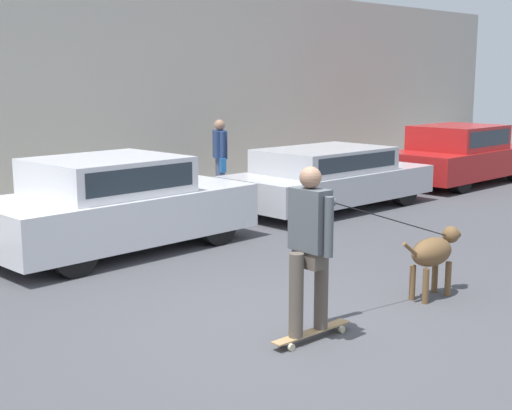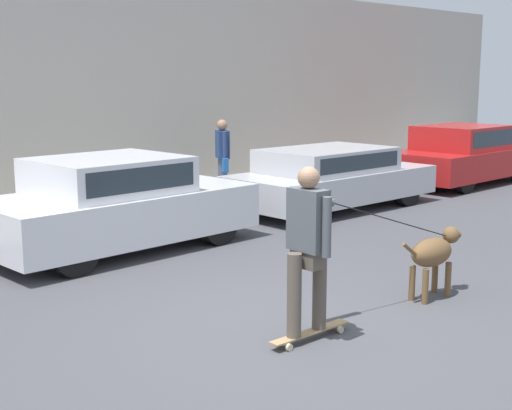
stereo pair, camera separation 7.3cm
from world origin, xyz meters
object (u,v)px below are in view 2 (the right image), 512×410
object	(u,v)px
parked_car_2	(331,178)
parked_car_3	(464,156)
parked_car_1	(116,205)
dog	(433,253)
pedestrian_with_bag	(223,154)
skateboarder	(309,243)

from	to	relation	value
parked_car_2	parked_car_3	distance (m)	4.66
parked_car_1	dog	distance (m)	4.60
parked_car_2	dog	xyz separation A→B (m)	(-3.31, -4.39, -0.07)
pedestrian_with_bag	dog	bearing A→B (deg)	99.06
parked_car_3	pedestrian_with_bag	bearing A→B (deg)	158.42
parked_car_1	skateboarder	bearing A→B (deg)	-100.38
parked_car_2	parked_car_3	world-z (taller)	parked_car_3
parked_car_2	skateboarder	xyz separation A→B (m)	(-5.32, -4.34, 0.36)
parked_car_1	parked_car_3	size ratio (longest dim) A/B	0.97
parked_car_2	parked_car_1	bearing A→B (deg)	-179.67
parked_car_1	dog	xyz separation A→B (m)	(1.37, -4.39, -0.14)
parked_car_3	parked_car_2	bearing A→B (deg)	179.28
parked_car_1	pedestrian_with_bag	world-z (taller)	pedestrian_with_bag
parked_car_1	skateboarder	size ratio (longest dim) A/B	1.42
pedestrian_with_bag	parked_car_3	bearing A→B (deg)	-171.28
dog	skateboarder	world-z (taller)	skateboarder
parked_car_1	parked_car_2	world-z (taller)	parked_car_1
parked_car_1	parked_car_2	size ratio (longest dim) A/B	0.94
parked_car_1	dog	world-z (taller)	parked_car_1
parked_car_3	pedestrian_with_bag	xyz separation A→B (m)	(-5.53, 2.11, 0.29)
parked_car_2	pedestrian_with_bag	distance (m)	2.31
dog	skateboarder	xyz separation A→B (m)	(-2.01, 0.05, 0.44)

